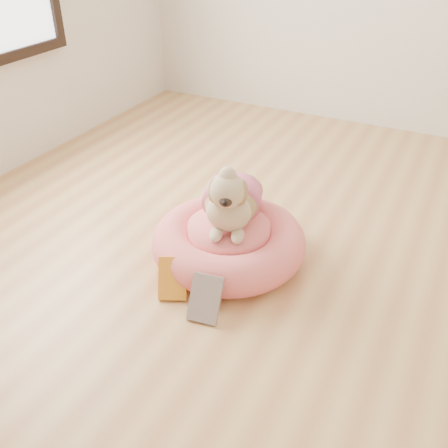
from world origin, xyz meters
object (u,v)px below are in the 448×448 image
at_px(pet_bed, 229,242).
at_px(book_yellow, 173,278).
at_px(dog, 231,188).
at_px(book_white, 205,299).

relative_size(pet_bed, book_yellow, 3.92).
bearing_deg(pet_bed, book_yellow, -105.59).
distance_m(pet_bed, dog, 0.27).
height_order(dog, book_white, dog).
height_order(dog, book_yellow, dog).
relative_size(book_yellow, book_white, 0.94).
height_order(pet_bed, dog, dog).
distance_m(pet_bed, book_yellow, 0.36).
xyz_separation_m(pet_bed, book_white, (0.09, -0.40, -0.00)).
xyz_separation_m(book_yellow, book_white, (0.19, -0.05, 0.00)).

